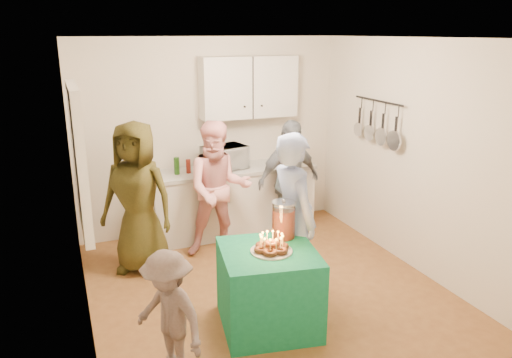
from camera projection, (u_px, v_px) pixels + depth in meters
name	position (u px, v px, depth m)	size (l,w,h in m)	color
floor	(268.00, 291.00, 5.32)	(4.00, 4.00, 0.00)	brown
ceiling	(270.00, 38.00, 4.58)	(4.00, 4.00, 0.00)	white
back_wall	(210.00, 136.00, 6.73)	(3.60, 3.60, 0.00)	silver
left_wall	(78.00, 195.00, 4.30)	(4.00, 4.00, 0.00)	silver
right_wall	(416.00, 157.00, 5.59)	(4.00, 4.00, 0.00)	silver
window_night	(77.00, 159.00, 4.51)	(0.04, 1.00, 1.20)	black
counter	(233.00, 202.00, 6.78)	(2.20, 0.58, 0.86)	white
countertop	(232.00, 170.00, 6.65)	(2.24, 0.62, 0.05)	beige
upper_cabinet	(249.00, 87.00, 6.59)	(1.30, 0.30, 0.80)	white
pot_rack	(376.00, 121.00, 6.10)	(0.12, 1.00, 0.60)	black
microwave	(225.00, 158.00, 6.56)	(0.55, 0.38, 0.31)	white
party_table	(268.00, 289.00, 4.60)	(0.85, 0.85, 0.76)	#117549
donut_cake	(272.00, 242.00, 4.44)	(0.38, 0.38, 0.18)	#381C0C
punch_jar	(284.00, 221.00, 4.74)	(0.22, 0.22, 0.34)	red
man_birthday	(293.00, 218.00, 4.95)	(0.64, 0.42, 1.74)	#9EB1E6
woman_back_left	(137.00, 198.00, 5.58)	(0.85, 0.55, 1.74)	brown
woman_back_center	(219.00, 189.00, 6.00)	(0.81, 0.63, 1.66)	pink
woman_back_right	(289.00, 181.00, 6.45)	(0.94, 0.39, 1.60)	black
child_near_left	(169.00, 316.00, 3.86)	(0.70, 0.40, 1.08)	#544643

